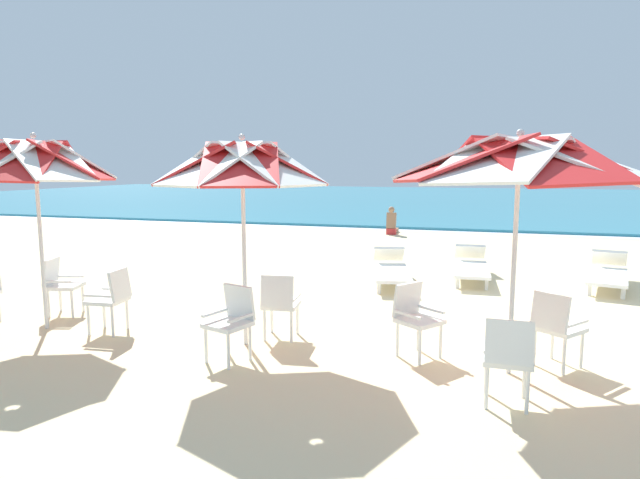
% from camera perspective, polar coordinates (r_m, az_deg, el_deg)
% --- Properties ---
extents(ground_plane, '(80.00, 80.00, 0.00)m').
position_cam_1_polar(ground_plane, '(8.44, 20.64, -7.99)').
color(ground_plane, beige).
extents(sea, '(80.00, 36.00, 0.10)m').
position_cam_1_polar(sea, '(36.90, 17.69, 4.11)').
color(sea, teal).
rests_on(sea, ground).
extents(surf_foam, '(80.00, 0.70, 0.01)m').
position_cam_1_polar(surf_foam, '(18.68, 18.53, 0.61)').
color(surf_foam, white).
rests_on(surf_foam, ground).
extents(beach_umbrella_0, '(2.63, 2.63, 2.61)m').
position_cam_1_polar(beach_umbrella_0, '(5.90, 20.54, 7.80)').
color(beach_umbrella_0, silver).
rests_on(beach_umbrella_0, ground).
extents(plastic_chair_0, '(0.44, 0.47, 0.87)m').
position_cam_1_polar(plastic_chair_0, '(5.33, 19.46, -11.63)').
color(plastic_chair_0, white).
rests_on(plastic_chair_0, ground).
extents(plastic_chair_1, '(0.63, 0.62, 0.87)m').
position_cam_1_polar(plastic_chair_1, '(6.42, 10.16, -7.96)').
color(plastic_chair_1, white).
rests_on(plastic_chair_1, ground).
extents(plastic_chair_2, '(0.63, 0.63, 0.87)m').
position_cam_1_polar(plastic_chair_2, '(6.50, 23.95, -8.34)').
color(plastic_chair_2, white).
rests_on(plastic_chair_2, ground).
extents(beach_umbrella_1, '(2.17, 2.17, 2.62)m').
position_cam_1_polar(beach_umbrella_1, '(6.56, -8.31, 7.80)').
color(beach_umbrella_1, silver).
rests_on(beach_umbrella_1, ground).
extents(plastic_chair_3, '(0.55, 0.58, 0.87)m').
position_cam_1_polar(plastic_chair_3, '(6.27, -9.43, -8.32)').
color(plastic_chair_3, white).
rests_on(plastic_chair_3, ground).
extents(plastic_chair_4, '(0.49, 0.51, 0.87)m').
position_cam_1_polar(plastic_chair_4, '(6.93, -4.33, -6.66)').
color(plastic_chair_4, white).
rests_on(plastic_chair_4, ground).
extents(beach_umbrella_2, '(2.05, 2.05, 2.68)m').
position_cam_1_polar(beach_umbrella_2, '(8.09, -28.20, 7.21)').
color(beach_umbrella_2, silver).
rests_on(beach_umbrella_2, ground).
extents(plastic_chair_5, '(0.51, 0.48, 0.87)m').
position_cam_1_polar(plastic_chair_5, '(7.72, -21.42, -5.70)').
color(plastic_chair_5, white).
rests_on(plastic_chair_5, ground).
extents(plastic_chair_6, '(0.57, 0.54, 0.87)m').
position_cam_1_polar(plastic_chair_6, '(8.94, -26.05, -4.14)').
color(plastic_chair_6, white).
rests_on(plastic_chair_6, ground).
extents(sun_lounger_0, '(1.08, 2.23, 0.62)m').
position_cam_1_polar(sun_lounger_0, '(11.18, 28.45, -3.15)').
color(sun_lounger_0, white).
rests_on(sun_lounger_0, ground).
extents(sun_lounger_1, '(0.72, 2.17, 0.62)m').
position_cam_1_polar(sun_lounger_1, '(10.93, 15.86, -2.72)').
color(sun_lounger_1, white).
rests_on(sun_lounger_1, ground).
extents(sun_lounger_2, '(1.08, 2.23, 0.62)m').
position_cam_1_polar(sun_lounger_2, '(10.27, 7.62, -3.16)').
color(sun_lounger_2, white).
rests_on(sun_lounger_2, ground).
extents(beachgoer_seated, '(0.30, 0.93, 0.92)m').
position_cam_1_polar(beachgoer_seated, '(17.80, 7.72, 1.54)').
color(beachgoer_seated, red).
rests_on(beachgoer_seated, ground).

